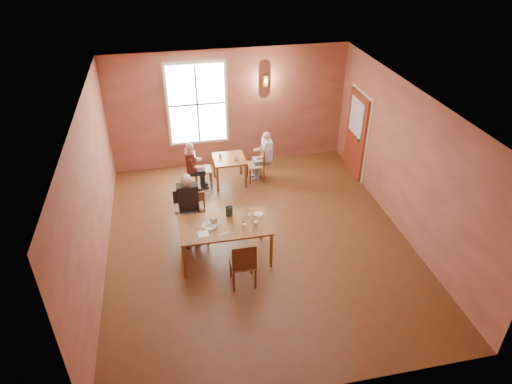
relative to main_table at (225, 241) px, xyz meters
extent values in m
cube|color=brown|center=(0.73, 0.39, -0.39)|extent=(6.00, 7.00, 0.01)
cube|color=brown|center=(0.73, 3.89, 1.11)|extent=(6.00, 0.04, 3.00)
cube|color=brown|center=(0.73, -3.11, 1.11)|extent=(6.00, 0.04, 3.00)
cube|color=brown|center=(-2.27, 0.39, 1.11)|extent=(0.04, 7.00, 3.00)
cube|color=brown|center=(3.73, 0.39, 1.11)|extent=(0.04, 7.00, 3.00)
cube|color=white|center=(0.73, 0.39, 2.61)|extent=(6.00, 7.00, 0.04)
cube|color=white|center=(-0.07, 3.84, 1.31)|extent=(1.36, 0.10, 1.96)
cube|color=maroon|center=(3.67, 2.69, 0.66)|extent=(0.12, 1.04, 2.10)
cylinder|color=brown|center=(1.63, 3.79, 1.81)|extent=(0.16, 0.16, 0.28)
cylinder|color=white|center=(-0.28, 0.00, 0.41)|extent=(0.34, 0.34, 0.03)
cube|color=#D7B778|center=(-0.18, 0.07, 0.45)|extent=(0.13, 0.13, 0.12)
cube|color=#1B2D22|center=(0.14, 0.26, 0.50)|extent=(0.14, 0.09, 0.21)
cube|color=white|center=(-0.04, -0.28, 0.40)|extent=(0.22, 0.08, 0.00)
cube|color=white|center=(-0.41, -0.21, 0.40)|extent=(0.21, 0.21, 0.01)
cylinder|color=white|center=(0.70, 0.20, 0.40)|extent=(0.22, 0.22, 0.01)
imported|color=white|center=(0.67, 2.69, 0.31)|extent=(0.12, 0.12, 0.08)
imported|color=white|center=(0.33, 2.92, 0.32)|extent=(0.11, 0.11, 0.08)
camera|label=1|loc=(-0.82, -6.84, 5.42)|focal=32.00mm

